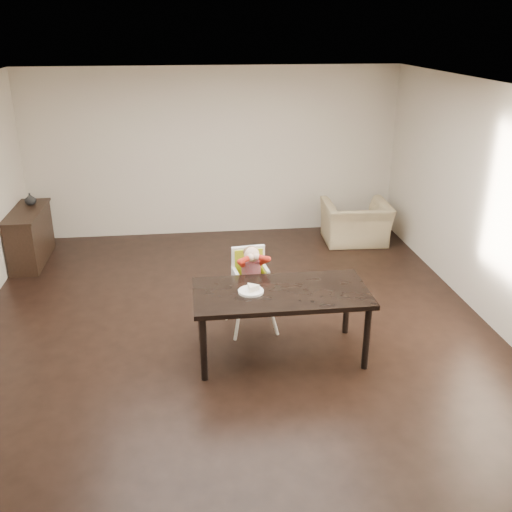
{
  "coord_description": "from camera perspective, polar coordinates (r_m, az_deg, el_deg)",
  "views": [
    {
      "loc": [
        -0.45,
        -5.67,
        3.29
      ],
      "look_at": [
        0.26,
        0.07,
        0.93
      ],
      "focal_mm": 40.0,
      "sensor_mm": 36.0,
      "label": 1
    }
  ],
  "objects": [
    {
      "name": "armchair",
      "position": [
        9.24,
        9.99,
        3.96
      ],
      "size": [
        1.05,
        0.71,
        0.89
      ],
      "primitive_type": "imported",
      "rotation": [
        0.0,
        0.0,
        3.1
      ],
      "color": "tan",
      "rests_on": "ground"
    },
    {
      "name": "dining_table",
      "position": [
        5.88,
        2.51,
        -4.2
      ],
      "size": [
        1.8,
        0.9,
        0.75
      ],
      "color": "black",
      "rests_on": "ground"
    },
    {
      "name": "plate",
      "position": [
        5.8,
        -0.46,
        -3.4
      ],
      "size": [
        0.29,
        0.29,
        0.07
      ],
      "rotation": [
        0.0,
        0.0,
        0.12
      ],
      "color": "white",
      "rests_on": "dining_table"
    },
    {
      "name": "sideboard",
      "position": [
        9.0,
        -21.67,
        1.86
      ],
      "size": [
        0.44,
        1.26,
        0.79
      ],
      "color": "black",
      "rests_on": "ground"
    },
    {
      "name": "ground",
      "position": [
        6.57,
        -2.2,
        -7.82
      ],
      "size": [
        7.0,
        7.0,
        0.0
      ],
      "primitive_type": "plane",
      "color": "black",
      "rests_on": "ground"
    },
    {
      "name": "room_walls",
      "position": [
        5.86,
        -2.47,
        8.08
      ],
      "size": [
        6.02,
        7.02,
        2.71
      ],
      "color": "beige",
      "rests_on": "ground"
    },
    {
      "name": "vase",
      "position": [
        9.14,
        -21.65,
        5.32
      ],
      "size": [
        0.22,
        0.22,
        0.16
      ],
      "primitive_type": "imported",
      "rotation": [
        0.0,
        0.0,
        -0.43
      ],
      "color": "#99999E",
      "rests_on": "sideboard"
    },
    {
      "name": "high_chair",
      "position": [
        6.42,
        -0.53,
        -1.45
      ],
      "size": [
        0.47,
        0.47,
        1.01
      ],
      "rotation": [
        0.0,
        0.0,
        0.12
      ],
      "color": "white",
      "rests_on": "ground"
    }
  ]
}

